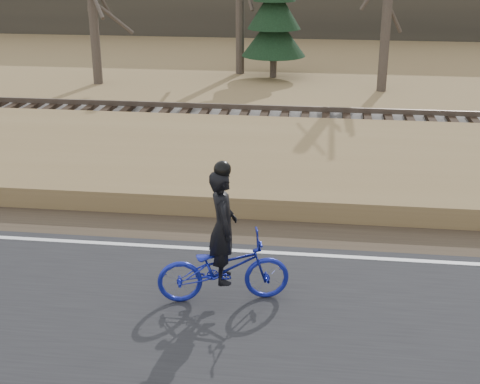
# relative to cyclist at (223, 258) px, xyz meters

# --- Properties ---
(ground) EXTENTS (120.00, 120.00, 0.00)m
(ground) POSITION_rel_cyclist_xyz_m (3.91, 1.54, -0.78)
(ground) COLOR olive
(ground) RESTS_ON ground
(edge_line) EXTENTS (120.00, 0.12, 0.01)m
(edge_line) POSITION_rel_cyclist_xyz_m (3.91, 1.74, -0.72)
(edge_line) COLOR silver
(edge_line) RESTS_ON road
(shoulder) EXTENTS (120.00, 1.60, 0.04)m
(shoulder) POSITION_rel_cyclist_xyz_m (3.91, 2.74, -0.76)
(shoulder) COLOR #473A2B
(shoulder) RESTS_ON ground
(embankment) EXTENTS (120.00, 5.00, 0.44)m
(embankment) POSITION_rel_cyclist_xyz_m (3.91, 5.74, -0.56)
(embankment) COLOR olive
(embankment) RESTS_ON ground
(ballast) EXTENTS (120.00, 3.00, 0.45)m
(ballast) POSITION_rel_cyclist_xyz_m (3.91, 9.54, -0.56)
(ballast) COLOR slate
(ballast) RESTS_ON ground
(railroad) EXTENTS (120.00, 2.40, 0.29)m
(railroad) POSITION_rel_cyclist_xyz_m (3.91, 9.54, -0.26)
(railroad) COLOR black
(railroad) RESTS_ON ballast
(cyclist) EXTENTS (2.16, 1.16, 2.30)m
(cyclist) POSITION_rel_cyclist_xyz_m (0.00, 0.00, 0.00)
(cyclist) COLOR navy
(cyclist) RESTS_ON road
(conifer) EXTENTS (2.60, 2.60, 5.85)m
(conifer) POSITION_rel_cyclist_xyz_m (-0.70, 18.28, 1.98)
(conifer) COLOR #4D4338
(conifer) RESTS_ON ground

